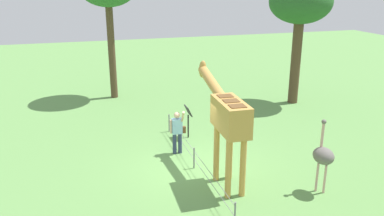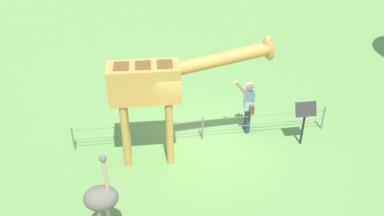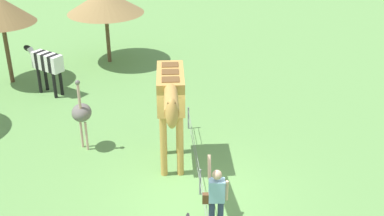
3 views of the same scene
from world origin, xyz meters
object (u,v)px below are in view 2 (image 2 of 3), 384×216
object	(u,v)px
ostrich	(101,198)
info_sign	(305,115)
visitor	(248,104)
giraffe	(159,86)

from	to	relation	value
ostrich	info_sign	bearing A→B (deg)	26.13
visitor	ostrich	bearing A→B (deg)	-139.17
visitor	ostrich	world-z (taller)	ostrich
ostrich	info_sign	world-z (taller)	ostrich
giraffe	ostrich	world-z (taller)	giraffe
ostrich	info_sign	xyz separation A→B (m)	(5.22, 2.56, -0.23)
giraffe	visitor	bearing A→B (deg)	19.02
ostrich	info_sign	size ratio (longest dim) A/B	1.70
visitor	ostrich	distance (m)	5.14
ostrich	visitor	bearing A→B (deg)	40.83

